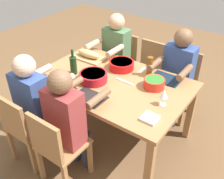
% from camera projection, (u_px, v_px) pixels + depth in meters
% --- Properties ---
extents(ground_plane, '(8.00, 8.00, 0.00)m').
position_uv_depth(ground_plane, '(112.00, 132.00, 3.15)').
color(ground_plane, brown).
extents(dining_table, '(1.63, 1.07, 0.74)m').
position_uv_depth(dining_table, '(112.00, 87.00, 2.78)').
color(dining_table, '#9E7044').
rests_on(dining_table, ground_plane).
extents(chair_near_center, '(0.40, 0.40, 0.85)m').
position_uv_depth(chair_near_center, '(56.00, 146.00, 2.31)').
color(chair_near_center, '#9E7044').
rests_on(chair_near_center, ground_plane).
extents(diner_near_center, '(0.41, 0.53, 1.20)m').
position_uv_depth(diner_near_center, '(68.00, 117.00, 2.31)').
color(diner_near_center, '#2D2D38').
rests_on(diner_near_center, ground_plane).
extents(chair_near_left, '(0.40, 0.40, 0.85)m').
position_uv_depth(chair_near_left, '(24.00, 126.00, 2.52)').
color(chair_near_left, '#9E7044').
rests_on(chair_near_left, ground_plane).
extents(diner_near_left, '(0.41, 0.53, 1.20)m').
position_uv_depth(diner_near_left, '(35.00, 100.00, 2.53)').
color(diner_near_left, '#2D2D38').
rests_on(diner_near_left, ground_plane).
extents(chair_far_right, '(0.40, 0.40, 0.85)m').
position_uv_depth(chair_far_right, '(180.00, 80.00, 3.24)').
color(chair_far_right, '#9E7044').
rests_on(chair_far_right, ground_plane).
extents(diner_far_right, '(0.41, 0.53, 1.20)m').
position_uv_depth(diner_far_right, '(177.00, 71.00, 3.00)').
color(diner_far_right, '#2D2D38').
rests_on(diner_far_right, ground_plane).
extents(chair_far_left, '(0.40, 0.40, 0.85)m').
position_uv_depth(chair_far_left, '(122.00, 61.00, 3.68)').
color(chair_far_left, '#9E7044').
rests_on(chair_far_left, ground_plane).
extents(diner_far_left, '(0.41, 0.53, 1.20)m').
position_uv_depth(diner_far_left, '(114.00, 52.00, 3.43)').
color(diner_far_left, '#2D2D38').
rests_on(diner_far_left, ground_plane).
extents(chair_far_center, '(0.40, 0.40, 0.85)m').
position_uv_depth(chair_far_center, '(149.00, 70.00, 3.46)').
color(chair_far_center, '#9E7044').
rests_on(chair_far_center, ground_plane).
extents(serving_bowl_fruit, '(0.30, 0.30, 0.10)m').
position_uv_depth(serving_bowl_fruit, '(93.00, 76.00, 2.71)').
color(serving_bowl_fruit, '#B21923').
rests_on(serving_bowl_fruit, dining_table).
extents(serving_bowl_salad, '(0.28, 0.28, 0.09)m').
position_uv_depth(serving_bowl_salad, '(121.00, 64.00, 2.93)').
color(serving_bowl_salad, red).
rests_on(serving_bowl_salad, dining_table).
extents(serving_bowl_greens, '(0.22, 0.22, 0.10)m').
position_uv_depth(serving_bowl_greens, '(154.00, 83.00, 2.60)').
color(serving_bowl_greens, red).
rests_on(serving_bowl_greens, dining_table).
extents(cutting_board, '(0.41, 0.23, 0.02)m').
position_uv_depth(cutting_board, '(89.00, 58.00, 3.16)').
color(cutting_board, tan).
rests_on(cutting_board, dining_table).
extents(bread_loaf, '(0.32, 0.12, 0.09)m').
position_uv_depth(bread_loaf, '(89.00, 54.00, 3.13)').
color(bread_loaf, tan).
rests_on(bread_loaf, cutting_board).
extents(wine_bottle, '(0.08, 0.08, 0.29)m').
position_uv_depth(wine_bottle, '(73.00, 65.00, 2.81)').
color(wine_bottle, '#193819').
rests_on(wine_bottle, dining_table).
extents(beer_bottle, '(0.06, 0.06, 0.22)m').
position_uv_depth(beer_bottle, '(150.00, 66.00, 2.78)').
color(beer_bottle, brown).
rests_on(beer_bottle, dining_table).
extents(wine_glass, '(0.08, 0.08, 0.17)m').
position_uv_depth(wine_glass, '(164.00, 94.00, 2.33)').
color(wine_glass, silver).
rests_on(wine_glass, dining_table).
extents(placemat_near_center, '(0.32, 0.23, 0.01)m').
position_uv_depth(placemat_near_center, '(89.00, 97.00, 2.48)').
color(placemat_near_center, black).
rests_on(placemat_near_center, dining_table).
extents(placemat_near_left, '(0.32, 0.23, 0.01)m').
position_uv_depth(placemat_near_left, '(57.00, 83.00, 2.70)').
color(placemat_near_left, maroon).
rests_on(placemat_near_left, dining_table).
extents(placemat_far_right, '(0.32, 0.23, 0.01)m').
position_uv_depth(placemat_far_right, '(166.00, 79.00, 2.77)').
color(placemat_far_right, '#142333').
rests_on(placemat_far_right, dining_table).
extents(fork_far_center, '(0.02, 0.17, 0.01)m').
position_uv_depth(fork_far_center, '(141.00, 70.00, 2.92)').
color(fork_far_center, silver).
rests_on(fork_far_center, dining_table).
extents(carving_knife, '(0.23, 0.03, 0.01)m').
position_uv_depth(carving_knife, '(125.00, 82.00, 2.72)').
color(carving_knife, silver).
rests_on(carving_knife, dining_table).
extents(napkin_stack, '(0.14, 0.14, 0.02)m').
position_uv_depth(napkin_stack, '(150.00, 118.00, 2.21)').
color(napkin_stack, white).
rests_on(napkin_stack, dining_table).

